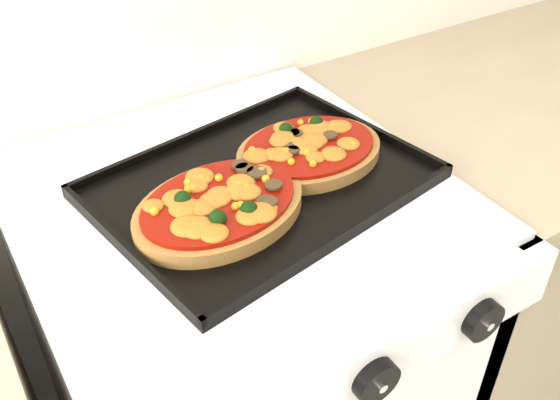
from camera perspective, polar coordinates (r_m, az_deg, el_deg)
stove at (r=1.22m, az=-3.24°, el=-16.60°), size 0.60×0.60×0.91m
control_panel at (r=0.74m, az=7.96°, el=-14.92°), size 0.60×0.02×0.09m
knob_center at (r=0.73m, az=8.78°, el=-16.03°), size 0.06×0.02×0.06m
knob_right at (r=0.82m, az=18.05°, el=-10.42°), size 0.06×0.02×0.06m
baking_tray at (r=0.89m, az=-1.71°, el=1.76°), size 0.50×0.40×0.02m
pizza_left at (r=0.82m, az=-5.57°, el=-0.46°), size 0.27×0.21×0.04m
pizza_right at (r=0.93m, az=2.69°, el=4.66°), size 0.23×0.18×0.03m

